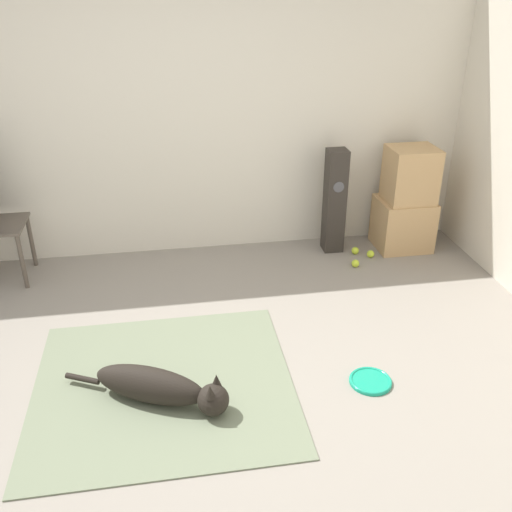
# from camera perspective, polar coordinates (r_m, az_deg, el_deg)

# --- Properties ---
(ground_plane) EXTENTS (12.00, 12.00, 0.00)m
(ground_plane) POSITION_cam_1_polar(r_m,az_deg,el_deg) (3.54, -6.29, -13.92)
(ground_plane) COLOR gray
(wall_back) EXTENTS (8.00, 0.06, 2.55)m
(wall_back) POSITION_cam_1_polar(r_m,az_deg,el_deg) (4.90, -8.75, 14.42)
(wall_back) COLOR silver
(wall_back) RESTS_ON ground_plane
(area_rug) EXTENTS (1.58, 1.48, 0.01)m
(area_rug) POSITION_cam_1_polar(r_m,az_deg,el_deg) (3.65, -9.19, -12.61)
(area_rug) COLOR slate
(area_rug) RESTS_ON ground_plane
(dog) EXTENTS (0.97, 0.53, 0.24)m
(dog) POSITION_cam_1_polar(r_m,az_deg,el_deg) (3.45, -9.50, -12.82)
(dog) COLOR black
(dog) RESTS_ON area_rug
(frisbee) EXTENTS (0.26, 0.26, 0.03)m
(frisbee) POSITION_cam_1_polar(r_m,az_deg,el_deg) (3.69, 11.38, -12.15)
(frisbee) COLOR #199E7A
(frisbee) RESTS_ON ground_plane
(cardboard_box_lower) EXTENTS (0.48, 0.42, 0.46)m
(cardboard_box_lower) POSITION_cam_1_polar(r_m,az_deg,el_deg) (5.36, 14.47, 3.17)
(cardboard_box_lower) COLOR tan
(cardboard_box_lower) RESTS_ON ground_plane
(cardboard_box_upper) EXTENTS (0.41, 0.36, 0.48)m
(cardboard_box_upper) POSITION_cam_1_polar(r_m,az_deg,el_deg) (5.19, 15.21, 7.85)
(cardboard_box_upper) COLOR tan
(cardboard_box_upper) RESTS_ON cardboard_box_lower
(floor_speaker) EXTENTS (0.17, 0.18, 0.93)m
(floor_speaker) POSITION_cam_1_polar(r_m,az_deg,el_deg) (5.09, 7.87, 5.44)
(floor_speaker) COLOR #2D2823
(floor_speaker) RESTS_ON ground_plane
(tennis_ball_by_boxes) EXTENTS (0.07, 0.07, 0.07)m
(tennis_ball_by_boxes) POSITION_cam_1_polar(r_m,az_deg,el_deg) (5.20, 9.89, 0.54)
(tennis_ball_by_boxes) COLOR #C6E033
(tennis_ball_by_boxes) RESTS_ON ground_plane
(tennis_ball_near_speaker) EXTENTS (0.07, 0.07, 0.07)m
(tennis_ball_near_speaker) POSITION_cam_1_polar(r_m,az_deg,el_deg) (4.98, 9.91, -0.74)
(tennis_ball_near_speaker) COLOR #C6E033
(tennis_ball_near_speaker) RESTS_ON ground_plane
(tennis_ball_loose_on_carpet) EXTENTS (0.07, 0.07, 0.07)m
(tennis_ball_loose_on_carpet) POSITION_cam_1_polar(r_m,az_deg,el_deg) (5.17, 11.38, 0.20)
(tennis_ball_loose_on_carpet) COLOR #C6E033
(tennis_ball_loose_on_carpet) RESTS_ON ground_plane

